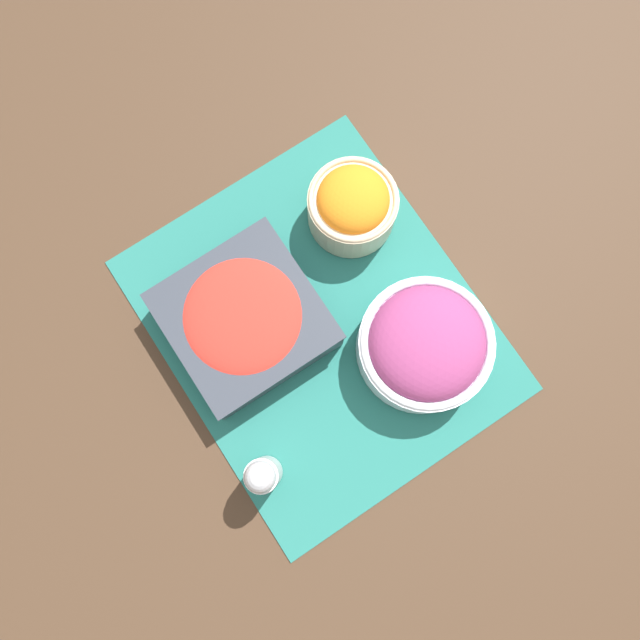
# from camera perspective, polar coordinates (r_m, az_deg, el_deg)

# --- Properties ---
(ground_plane) EXTENTS (3.00, 3.00, 0.00)m
(ground_plane) POSITION_cam_1_polar(r_m,az_deg,el_deg) (0.79, 0.00, -0.44)
(ground_plane) COLOR #422D1E
(placemat) EXTENTS (0.44, 0.37, 0.00)m
(placemat) POSITION_cam_1_polar(r_m,az_deg,el_deg) (0.79, 0.00, -0.41)
(placemat) COLOR #236B60
(placemat) RESTS_ON ground_plane
(tomato_bowl) EXTENTS (0.18, 0.18, 0.07)m
(tomato_bowl) POSITION_cam_1_polar(r_m,az_deg,el_deg) (0.76, -6.91, 0.09)
(tomato_bowl) COLOR #333842
(tomato_bowl) RESTS_ON placemat
(onion_bowl) EXTENTS (0.16, 0.16, 0.09)m
(onion_bowl) POSITION_cam_1_polar(r_m,az_deg,el_deg) (0.75, 9.59, -2.25)
(onion_bowl) COLOR silver
(onion_bowl) RESTS_ON placemat
(carrot_bowl) EXTENTS (0.11, 0.11, 0.08)m
(carrot_bowl) POSITION_cam_1_polar(r_m,az_deg,el_deg) (0.78, 2.98, 10.41)
(carrot_bowl) COLOR #C6B28E
(carrot_bowl) RESTS_ON placemat
(pepper_shaker) EXTENTS (0.04, 0.04, 0.10)m
(pepper_shaker) POSITION_cam_1_polar(r_m,az_deg,el_deg) (0.73, -5.24, -13.92)
(pepper_shaker) COLOR silver
(pepper_shaker) RESTS_ON placemat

